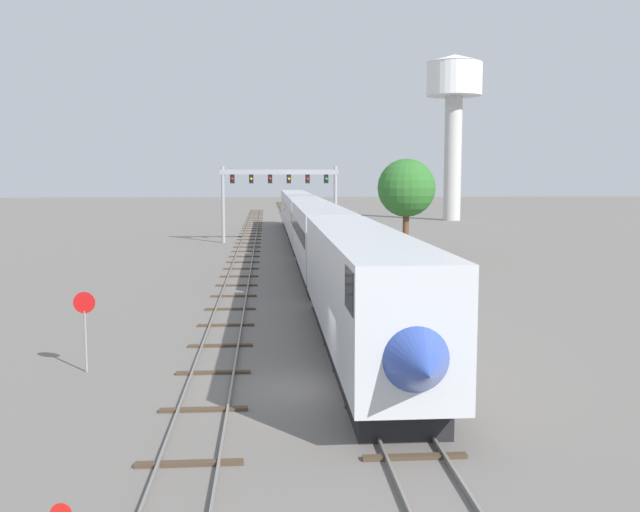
# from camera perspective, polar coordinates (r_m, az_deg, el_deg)

# --- Properties ---
(ground_plane) EXTENTS (400.00, 400.00, 0.00)m
(ground_plane) POSITION_cam_1_polar(r_m,az_deg,el_deg) (23.88, -0.26, -10.48)
(ground_plane) COLOR slate
(track_main) EXTENTS (2.60, 200.00, 0.16)m
(track_main) POSITION_cam_1_polar(r_m,az_deg,el_deg) (83.15, -1.77, 1.73)
(track_main) COLOR slate
(track_main) RESTS_ON ground
(track_near) EXTENTS (2.60, 160.00, 0.16)m
(track_near) POSITION_cam_1_polar(r_m,az_deg,el_deg) (63.19, -5.97, 0.19)
(track_near) COLOR slate
(track_near) RESTS_ON ground
(passenger_train) EXTENTS (3.04, 86.48, 4.80)m
(passenger_train) POSITION_cam_1_polar(r_m,az_deg,el_deg) (59.92, -0.81, 2.31)
(passenger_train) COLOR silver
(passenger_train) RESTS_ON ground
(signal_gantry) EXTENTS (12.10, 0.49, 7.81)m
(signal_gantry) POSITION_cam_1_polar(r_m,az_deg,el_deg) (73.79, -3.23, 5.56)
(signal_gantry) COLOR #999BA0
(signal_gantry) RESTS_ON ground
(water_tower) EXTENTS (8.41, 8.41, 24.78)m
(water_tower) POSITION_cam_1_polar(r_m,az_deg,el_deg) (112.14, 10.60, 12.48)
(water_tower) COLOR beige
(water_tower) RESTS_ON ground
(stop_sign) EXTENTS (0.76, 0.08, 2.88)m
(stop_sign) POSITION_cam_1_polar(r_m,az_deg,el_deg) (26.64, -18.16, -4.86)
(stop_sign) COLOR gray
(stop_sign) RESTS_ON ground
(trackside_tree_left) EXTENTS (5.06, 5.06, 8.34)m
(trackside_tree_left) POSITION_cam_1_polar(r_m,az_deg,el_deg) (63.18, 6.87, 5.36)
(trackside_tree_left) COLOR brown
(trackside_tree_left) RESTS_ON ground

